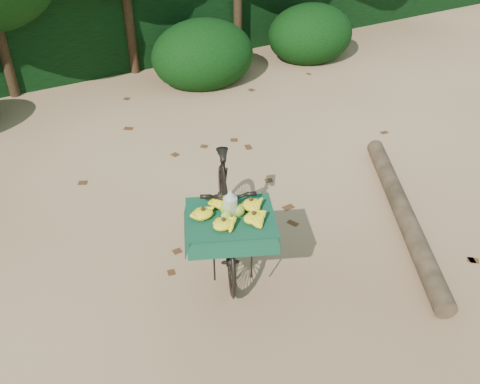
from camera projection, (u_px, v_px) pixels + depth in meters
ground at (252, 223)px, 6.17m from camera, size 80.00×80.00×0.00m
vendor_bicycle at (226, 211)px, 5.39m from camera, size 1.39×2.01×1.16m
fallen_log at (403, 212)px, 6.17m from camera, size 1.79×2.86×0.23m
hedge_backdrop at (90, 19)px, 10.14m from camera, size 26.00×1.80×1.80m
bush_clumps at (154, 68)px, 9.18m from camera, size 8.80×1.70×0.90m
leaf_litter at (227, 196)px, 6.63m from camera, size 7.00×7.30×0.01m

